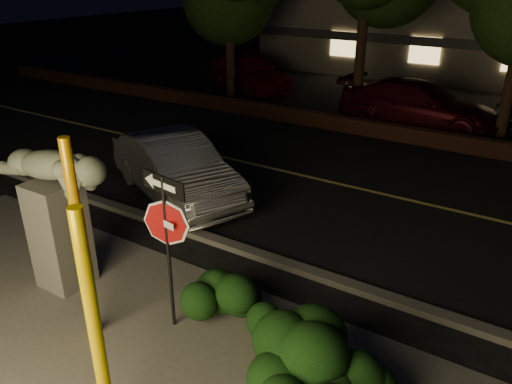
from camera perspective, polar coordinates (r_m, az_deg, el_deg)
ground at (r=15.46m, az=15.33°, el=4.25°), size 90.00×90.00×0.00m
road at (r=12.81m, az=11.09°, el=0.50°), size 80.00×8.00×0.01m
lane_marking at (r=12.80m, az=11.09°, el=0.55°), size 80.00×0.12×0.00m
curb at (r=9.48m, az=1.56°, el=-7.63°), size 80.00×0.25×0.12m
brick_wall at (r=16.58m, az=16.85°, el=6.32°), size 40.00×0.35×0.50m
parking_lot at (r=22.01m, az=21.17°, el=9.35°), size 40.00×12.00×0.01m
building at (r=29.46m, az=25.40°, el=16.08°), size 22.00×10.20×4.00m
yellow_pole_left at (r=7.39m, az=-19.35°, el=-5.63°), size 0.16×0.16×3.11m
yellow_pole_right at (r=5.71m, az=-17.80°, el=-15.50°), size 0.15×0.15×3.04m
signpost at (r=7.14m, az=-10.25°, el=-3.56°), size 0.84×0.16×2.50m
sculpture at (r=8.74m, az=-21.92°, el=-1.09°), size 2.39×0.75×2.57m
hedge_center at (r=7.74m, az=-2.71°, el=-11.99°), size 2.09×1.52×0.99m
hedge_right at (r=6.75m, az=8.72°, el=-17.29°), size 2.04×1.31×1.24m
silver_sedan at (r=11.99m, az=-9.17°, el=2.77°), size 4.73×3.25×1.48m
parked_car_red at (r=23.02m, az=-0.76°, el=13.68°), size 5.29×3.99×1.68m
parked_car_darkred at (r=18.17m, az=18.09°, el=9.46°), size 5.53×2.46×1.58m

